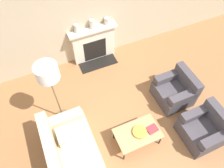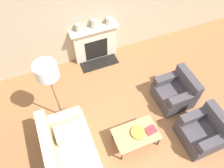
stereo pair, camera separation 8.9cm
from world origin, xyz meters
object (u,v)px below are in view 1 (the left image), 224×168
(couch, at_px, (73,161))
(fireplace, at_px, (94,44))
(coffee_table, at_px, (138,134))
(floor_lamp, at_px, (49,77))
(mantel_vase_center_left, at_px, (92,24))
(armchair_far, at_px, (175,91))
(bowl, at_px, (140,132))
(mantel_vase_center_right, at_px, (107,21))
(book, at_px, (152,129))
(armchair_near, at_px, (204,129))
(mantel_vase_left, at_px, (77,29))

(couch, bearing_deg, fireplace, -28.39)
(couch, height_order, coffee_table, couch)
(floor_lamp, relative_size, mantel_vase_center_left, 7.24)
(armchair_far, height_order, bowl, armchair_far)
(bowl, xyz_separation_m, mantel_vase_center_right, (0.45, 2.71, 0.70))
(mantel_vase_center_right, bearing_deg, coffee_table, -100.08)
(fireplace, bearing_deg, book, -85.13)
(armchair_near, height_order, mantel_vase_left, mantel_vase_left)
(armchair_far, bearing_deg, bowl, -64.32)
(coffee_table, bearing_deg, armchair_near, -18.68)
(mantel_vase_left, xyz_separation_m, mantel_vase_center_right, (0.80, 0.00, -0.02))
(armchair_far, distance_m, mantel_vase_center_right, 2.40)
(armchair_near, bearing_deg, couch, -99.72)
(bowl, bearing_deg, couch, 179.39)
(mantel_vase_center_right, bearing_deg, bowl, -99.35)
(mantel_vase_left, xyz_separation_m, mantel_vase_center_left, (0.40, 0.00, 0.01))
(book, distance_m, mantel_vase_center_left, 2.86)
(bowl, xyz_separation_m, floor_lamp, (-1.32, 1.19, 1.07))
(armchair_near, xyz_separation_m, floor_lamp, (-2.63, 1.64, 1.18))
(armchair_near, distance_m, bowl, 1.39)
(couch, relative_size, coffee_table, 2.08)
(fireplace, distance_m, mantel_vase_center_right, 0.74)
(armchair_near, relative_size, floor_lamp, 0.46)
(fireplace, xyz_separation_m, bowl, (-0.04, -2.69, -0.08))
(fireplace, xyz_separation_m, coffee_table, (-0.07, -2.69, -0.14))
(coffee_table, height_order, mantel_vase_center_right, mantel_vase_center_right)
(book, bearing_deg, armchair_far, 26.92)
(coffee_table, height_order, book, book)
(fireplace, height_order, mantel_vase_left, mantel_vase_left)
(fireplace, xyz_separation_m, couch, (-1.45, -2.68, -0.19))
(armchair_near, distance_m, floor_lamp, 3.32)
(couch, xyz_separation_m, armchair_near, (2.72, -0.47, -0.01))
(coffee_table, bearing_deg, floor_lamp, 137.30)
(fireplace, xyz_separation_m, mantel_vase_left, (-0.39, 0.02, 0.63))
(armchair_far, xyz_separation_m, floor_lamp, (-2.63, 0.56, 1.18))
(bowl, bearing_deg, mantel_vase_center_right, 80.65)
(mantel_vase_center_left, height_order, mantel_vase_center_right, mantel_vase_center_left)
(armchair_near, distance_m, book, 1.12)
(armchair_near, bearing_deg, floor_lamp, -121.97)
(bowl, relative_size, mantel_vase_center_left, 1.17)
(couch, relative_size, mantel_vase_center_left, 7.84)
(coffee_table, relative_size, floor_lamp, 0.52)
(armchair_near, height_order, book, armchair_near)
(armchair_near, bearing_deg, fireplace, -158.02)
(armchair_far, relative_size, bowl, 2.86)
(coffee_table, bearing_deg, book, -8.61)
(book, bearing_deg, coffee_table, 165.36)
(couch, distance_m, armchair_far, 2.79)
(couch, xyz_separation_m, mantel_vase_center_left, (1.46, 2.69, 0.84))
(armchair_far, bearing_deg, mantel_vase_center_right, -157.51)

